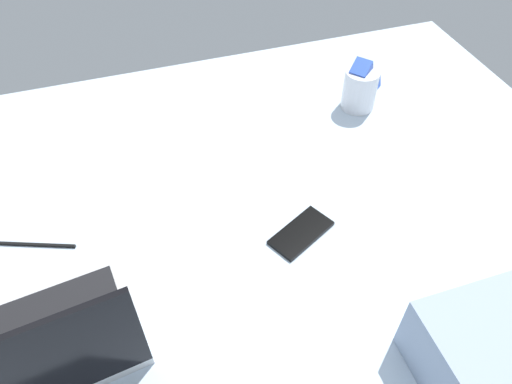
# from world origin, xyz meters

# --- Properties ---
(bed_mattress) EXTENTS (1.80, 1.40, 0.18)m
(bed_mattress) POSITION_xyz_m (0.00, 0.00, 0.09)
(bed_mattress) COLOR silver
(bed_mattress) RESTS_ON ground
(laptop) EXTENTS (0.36, 0.27, 0.23)m
(laptop) POSITION_xyz_m (0.39, 0.15, 0.22)
(laptop) COLOR #B7BABC
(laptop) RESTS_ON bed_mattress
(snack_cup) EXTENTS (0.10, 0.09, 0.14)m
(snack_cup) POSITION_xyz_m (-0.44, -0.34, 0.24)
(snack_cup) COLOR silver
(snack_cup) RESTS_ON bed_mattress
(cell_phone) EXTENTS (0.16, 0.12, 0.01)m
(cell_phone) POSITION_xyz_m (-0.13, 0.03, 0.18)
(cell_phone) COLOR black
(cell_phone) RESTS_ON bed_mattress
(charger_cable) EXTENTS (0.16, 0.07, 0.01)m
(charger_cable) POSITION_xyz_m (0.41, -0.11, 0.18)
(charger_cable) COLOR black
(charger_cable) RESTS_ON bed_mattress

